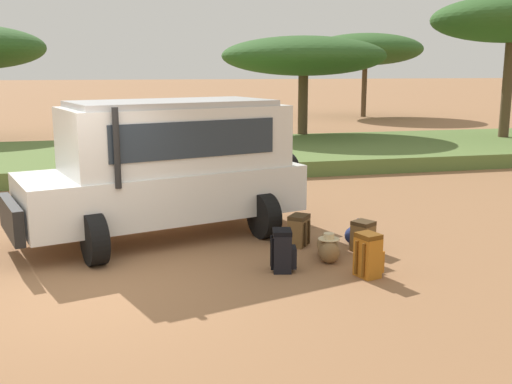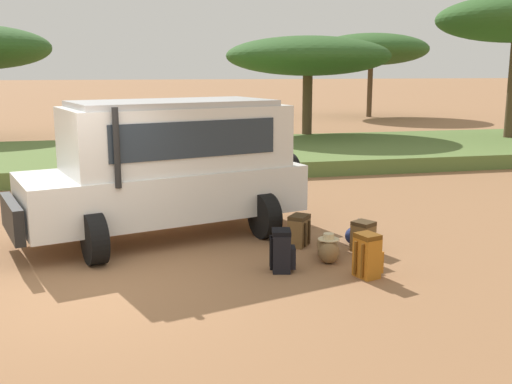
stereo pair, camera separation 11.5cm
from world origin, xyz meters
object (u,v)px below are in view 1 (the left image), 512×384
at_px(safari_vehicle, 169,165).
at_px(backpack_cluster_center, 283,251).
at_px(backpack_near_rear_wheel, 364,237).
at_px(backpack_outermost, 298,231).
at_px(backpack_beside_front_wheel, 368,256).
at_px(duffel_bag_low_black_case, 328,248).
at_px(duffel_bag_soft_canvas, 357,232).
at_px(acacia_tree_far_right, 366,49).
at_px(acacia_tree_centre_back, 304,56).

height_order(safari_vehicle, backpack_cluster_center, safari_vehicle).
xyz_separation_m(backpack_near_rear_wheel, backpack_outermost, (-0.96, 0.56, 0.01)).
relative_size(backpack_cluster_center, backpack_outermost, 1.19).
xyz_separation_m(backpack_beside_front_wheel, backpack_outermost, (-0.52, 1.73, -0.06)).
distance_m(backpack_near_rear_wheel, duffel_bag_low_black_case, 0.74).
bearing_deg(safari_vehicle, duffel_bag_soft_canvas, -18.93).
distance_m(backpack_near_rear_wheel, duffel_bag_soft_canvas, 0.66).
xyz_separation_m(backpack_cluster_center, acacia_tree_far_right, (13.19, 26.98, 3.82)).
bearing_deg(duffel_bag_low_black_case, acacia_tree_far_right, 65.14).
height_order(backpack_near_rear_wheel, acacia_tree_far_right, acacia_tree_far_right).
bearing_deg(acacia_tree_centre_back, duffel_bag_low_black_case, -106.52).
distance_m(backpack_cluster_center, duffel_bag_low_black_case, 0.98).
bearing_deg(duffel_bag_low_black_case, duffel_bag_soft_canvas, 44.32).
relative_size(backpack_near_rear_wheel, acacia_tree_far_right, 0.07).
relative_size(backpack_beside_front_wheel, backpack_near_rear_wheel, 1.28).
bearing_deg(acacia_tree_centre_back, duffel_bag_soft_canvas, -103.99).
relative_size(backpack_cluster_center, backpack_near_rear_wheel, 1.25).
relative_size(safari_vehicle, duffel_bag_soft_canvas, 7.89).
height_order(backpack_outermost, acacia_tree_centre_back, acacia_tree_centre_back).
xyz_separation_m(backpack_beside_front_wheel, backpack_near_rear_wheel, (0.44, 1.17, -0.07)).
xyz_separation_m(safari_vehicle, backpack_near_rear_wheel, (3.03, -1.73, -1.05)).
bearing_deg(backpack_beside_front_wheel, backpack_outermost, 106.60).
xyz_separation_m(safari_vehicle, acacia_tree_centre_back, (6.45, 11.96, 2.15)).
height_order(safari_vehicle, duffel_bag_low_black_case, safari_vehicle).
bearing_deg(backpack_beside_front_wheel, backpack_cluster_center, 154.93).
bearing_deg(duffel_bag_low_black_case, backpack_beside_front_wheel, -74.66).
height_order(safari_vehicle, acacia_tree_centre_back, acacia_tree_centre_back).
relative_size(backpack_outermost, duffel_bag_soft_canvas, 0.78).
distance_m(backpack_cluster_center, backpack_near_rear_wheel, 1.71).
height_order(backpack_cluster_center, duffel_bag_low_black_case, backpack_cluster_center).
bearing_deg(acacia_tree_far_right, duffel_bag_low_black_case, -114.86).
height_order(backpack_near_rear_wheel, duffel_bag_low_black_case, backpack_near_rear_wheel).
height_order(backpack_near_rear_wheel, duffel_bag_soft_canvas, backpack_near_rear_wheel).
xyz_separation_m(backpack_cluster_center, acacia_tree_centre_back, (5.00, 14.33, 3.13)).
height_order(backpack_cluster_center, duffel_bag_soft_canvas, backpack_cluster_center).
xyz_separation_m(backpack_outermost, duffel_bag_low_black_case, (0.26, -0.78, -0.09)).
relative_size(safari_vehicle, backpack_near_rear_wheel, 10.71).
relative_size(duffel_bag_low_black_case, acacia_tree_centre_back, 0.13).
bearing_deg(backpack_cluster_center, duffel_bag_low_black_case, 25.45).
bearing_deg(backpack_beside_front_wheel, duffel_bag_low_black_case, 105.34).
xyz_separation_m(safari_vehicle, backpack_outermost, (2.07, -1.17, -1.03)).
height_order(duffel_bag_low_black_case, acacia_tree_centre_back, acacia_tree_centre_back).
bearing_deg(backpack_outermost, duffel_bag_soft_canvas, 3.62).
relative_size(safari_vehicle, backpack_beside_front_wheel, 8.36).
bearing_deg(backpack_near_rear_wheel, backpack_cluster_center, -158.04).
height_order(backpack_cluster_center, acacia_tree_centre_back, acacia_tree_centre_back).
distance_m(duffel_bag_low_black_case, duffel_bag_soft_canvas, 1.22).
height_order(duffel_bag_soft_canvas, acacia_tree_centre_back, acacia_tree_centre_back).
xyz_separation_m(backpack_near_rear_wheel, acacia_tree_far_right, (11.60, 26.34, 3.88)).
xyz_separation_m(backpack_cluster_center, backpack_outermost, (0.62, 1.20, -0.05)).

